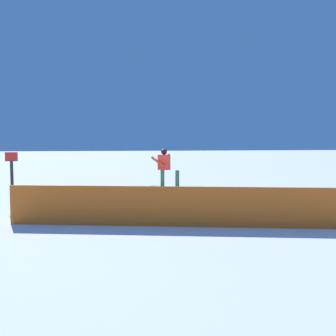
# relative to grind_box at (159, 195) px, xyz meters

# --- Properties ---
(ground_plane) EXTENTS (120.00, 120.00, 0.00)m
(ground_plane) POSITION_rel_grind_box_xyz_m (0.00, 0.00, -0.24)
(ground_plane) COLOR white
(grind_box) EXTENTS (7.06, 1.98, 0.54)m
(grind_box) POSITION_rel_grind_box_xyz_m (0.00, 0.00, 0.00)
(grind_box) COLOR white
(grind_box) RESTS_ON ground_plane
(snowboarder) EXTENTS (1.50, 1.04, 1.39)m
(snowboarder) POSITION_rel_grind_box_xyz_m (-0.24, -0.01, 1.04)
(snowboarder) COLOR #269156
(snowboarder) RESTS_ON grind_box
(safety_fence) EXTENTS (8.62, 1.77, 1.04)m
(safety_fence) POSITION_rel_grind_box_xyz_m (0.00, 3.95, 0.28)
(safety_fence) COLOR orange
(safety_fence) RESTS_ON ground_plane
(trail_marker) EXTENTS (0.40, 0.10, 1.83)m
(trail_marker) POSITION_rel_grind_box_xyz_m (4.95, 0.40, 0.74)
(trail_marker) COLOR #262628
(trail_marker) RESTS_ON ground_plane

